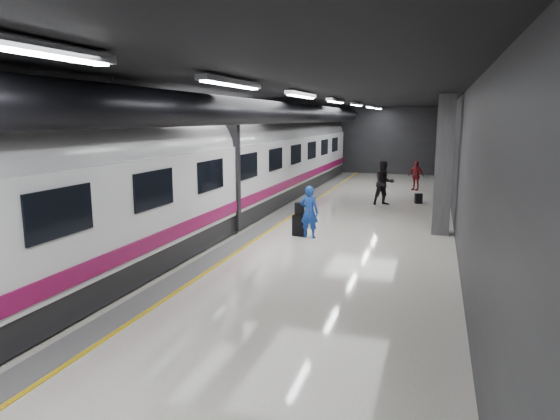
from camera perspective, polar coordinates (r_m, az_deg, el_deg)
The scene contains 9 objects.
ground at distance 15.92m, azimuth 1.20°, elevation -3.16°, with size 40.00×40.00×0.00m, color silver.
platform_hall at distance 16.47m, azimuth 1.22°, elevation 9.72°, with size 10.02×40.02×4.51m.
train at distance 16.75m, azimuth -9.54°, elevation 4.56°, with size 3.05×38.00×4.05m.
traveler_main at distance 15.77m, azimuth 3.36°, elevation -0.22°, with size 0.60×0.40×1.66m, color blue.
suitcase_main at distance 16.10m, azimuth 2.25°, elevation -1.76°, with size 0.42×0.27×0.69m, color black.
shoulder_bag at distance 16.00m, azimuth 2.24°, elevation 0.14°, with size 0.29×0.16×0.39m, color black.
traveler_far_a at distance 22.23m, azimuth 11.80°, elevation 3.03°, with size 0.94×0.73×1.93m, color black.
traveler_far_b at distance 27.30m, azimuth 15.26°, elevation 3.81°, with size 0.91×0.38×1.55m, color maroon.
suitcase_far at distance 23.09m, azimuth 15.55°, elevation 1.28°, with size 0.31×0.20×0.45m, color black.
Camera 1 is at (4.32, -14.86, 3.73)m, focal length 32.00 mm.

